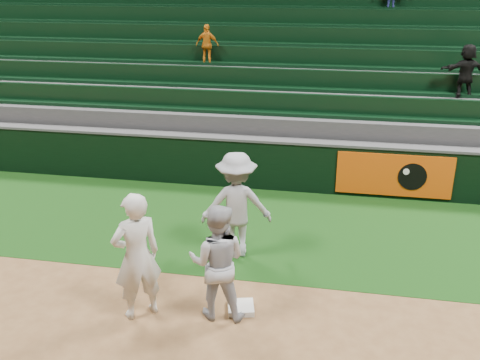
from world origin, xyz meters
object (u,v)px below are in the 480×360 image
at_px(first_baseman, 137,256).
at_px(base_coach, 236,205).
at_px(first_base, 241,308).
at_px(baserunner, 218,262).

xyz_separation_m(first_baseman, base_coach, (1.10, 2.13, -0.01)).
height_order(first_base, first_baseman, first_baseman).
bearing_deg(first_baseman, first_base, 154.04).
bearing_deg(base_coach, baserunner, 80.07).
distance_m(first_baseman, base_coach, 2.40).
relative_size(first_base, first_baseman, 0.20).
relative_size(first_base, base_coach, 0.20).
xyz_separation_m(first_base, baserunner, (-0.33, -0.16, 0.87)).
bearing_deg(baserunner, first_base, -157.13).
bearing_deg(first_base, first_baseman, -165.91).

